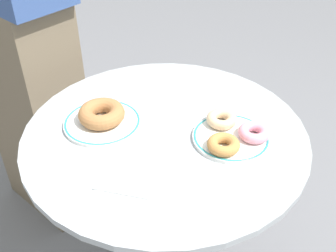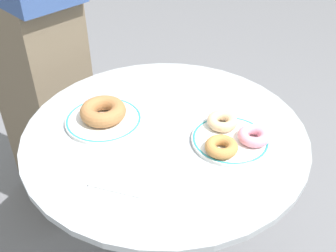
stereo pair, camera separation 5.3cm
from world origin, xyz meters
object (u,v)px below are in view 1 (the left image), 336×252
(cafe_table, at_px, (165,184))
(donut_old_fashioned, at_px, (223,144))
(paper_napkin, at_px, (129,174))
(plate_right, at_px, (231,137))
(plate_left, at_px, (102,122))
(donut_glazed, at_px, (222,119))
(person_figure, at_px, (13,16))
(donut_pink_frosted, at_px, (254,132))
(donut_cinnamon, at_px, (102,114))

(cafe_table, relative_size, donut_old_fashioned, 9.28)
(donut_old_fashioned, distance_m, paper_napkin, 0.24)
(cafe_table, height_order, plate_right, plate_right)
(plate_left, distance_m, donut_glazed, 0.32)
(plate_right, relative_size, person_figure, 0.11)
(donut_pink_frosted, bearing_deg, donut_old_fashioned, -146.22)
(plate_left, distance_m, plate_right, 0.34)
(cafe_table, bearing_deg, donut_cinnamon, 172.60)
(donut_glazed, bearing_deg, plate_left, -178.40)
(donut_cinnamon, distance_m, donut_old_fashioned, 0.33)
(cafe_table, distance_m, plate_left, 0.26)
(plate_right, bearing_deg, person_figure, 148.63)
(cafe_table, relative_size, donut_pink_frosted, 9.28)
(cafe_table, bearing_deg, donut_glazed, 10.65)
(plate_left, distance_m, donut_old_fashioned, 0.33)
(person_figure, bearing_deg, plate_right, -31.37)
(paper_napkin, bearing_deg, donut_cinnamon, 117.30)
(cafe_table, xyz_separation_m, donut_old_fashioned, (0.15, -0.08, 0.22))
(donut_pink_frosted, height_order, person_figure, person_figure)
(donut_cinnamon, distance_m, donut_glazed, 0.32)
(cafe_table, distance_m, donut_cinnamon, 0.28)
(plate_right, bearing_deg, paper_napkin, -148.63)
(plate_right, height_order, person_figure, person_figure)
(donut_pink_frosted, distance_m, paper_napkin, 0.33)
(plate_right, xyz_separation_m, donut_pink_frosted, (0.06, 0.00, 0.02))
(paper_napkin, distance_m, person_figure, 0.74)
(donut_glazed, bearing_deg, person_figure, 151.06)
(plate_right, distance_m, donut_old_fashioned, 0.06)
(person_figure, bearing_deg, cafe_table, -37.23)
(plate_left, bearing_deg, paper_napkin, -62.32)
(paper_napkin, height_order, person_figure, person_figure)
(cafe_table, xyz_separation_m, paper_napkin, (-0.07, -0.17, 0.20))
(paper_napkin, bearing_deg, donut_pink_frosted, 26.36)
(cafe_table, bearing_deg, donut_pink_frosted, -5.96)
(plate_left, bearing_deg, donut_cinnamon, 90.97)
(paper_napkin, bearing_deg, donut_glazed, 42.35)
(plate_left, height_order, person_figure, person_figure)
(donut_pink_frosted, bearing_deg, donut_cinnamon, 173.42)
(donut_cinnamon, bearing_deg, paper_napkin, -62.70)
(plate_left, bearing_deg, donut_glazed, 1.60)
(donut_cinnamon, bearing_deg, donut_glazed, 1.02)
(cafe_table, relative_size, paper_napkin, 5.82)
(plate_left, xyz_separation_m, donut_glazed, (0.31, 0.01, 0.02))
(plate_left, distance_m, person_figure, 0.54)
(cafe_table, relative_size, person_figure, 0.43)
(cafe_table, height_order, donut_old_fashioned, donut_old_fashioned)
(cafe_table, distance_m, donut_glazed, 0.26)
(plate_left, xyz_separation_m, person_figure, (-0.36, 0.38, 0.13))
(plate_left, height_order, paper_napkin, plate_left)
(person_figure, bearing_deg, donut_glazed, -28.94)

